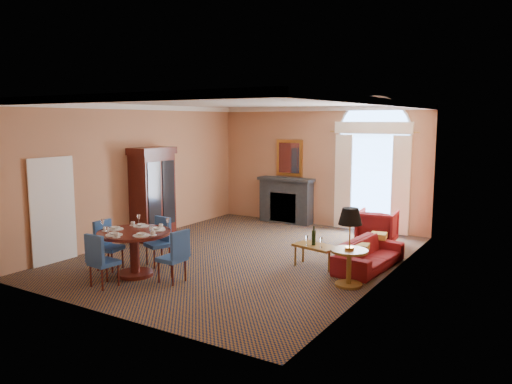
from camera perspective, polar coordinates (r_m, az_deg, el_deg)
The scene contains 12 objects.
ground at distance 10.62m, azimuth -1.43°, elevation -7.29°, with size 7.50×7.50×0.00m, color #111C36.
room_envelope at distance 10.82m, azimuth 0.35°, elevation 6.47°, with size 6.04×7.52×3.45m.
armoire at distance 12.20m, azimuth -11.73°, elevation -0.33°, with size 0.63×1.12×2.20m.
dining_table at distance 9.42m, azimuth -13.73°, elevation -5.65°, with size 1.32×1.32×1.03m.
dining_chair_north at distance 10.07m, azimuth -10.87°, elevation -5.16°, with size 0.54×0.54×0.94m.
dining_chair_south at distance 8.91m, azimuth -17.45°, elevation -7.14°, with size 0.46×0.46×0.94m.
dining_chair_east at distance 8.89m, azimuth -9.14°, elevation -6.90°, with size 0.46×0.44×0.94m.
dining_chair_west at distance 10.00m, azimuth -16.74°, elevation -5.44°, with size 0.49×0.49×0.94m.
sofa at distance 9.93m, azimuth 12.82°, elevation -6.95°, with size 1.87×0.73×0.55m, color maroon.
armchair at distance 11.83m, azimuth 13.67°, elevation -3.93°, with size 0.85×0.87×0.79m, color maroon.
coffee_table at distance 9.81m, azimuth 6.81°, elevation -6.17°, with size 0.93×0.64×0.81m.
side_table at distance 8.68m, azimuth 10.66°, elevation -5.09°, with size 0.64×0.64×1.33m.
Camera 1 is at (5.62, -8.56, 2.83)m, focal length 35.00 mm.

